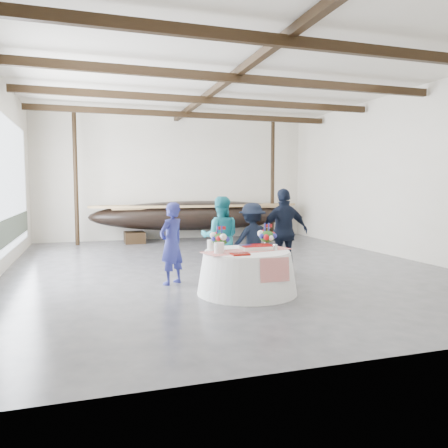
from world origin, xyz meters
name	(u,v)px	position (x,y,z in m)	size (l,w,h in m)	color
floor	(224,266)	(0.00, 0.00, 0.00)	(10.00, 12.00, 0.01)	#3D3D42
wall_back	(176,178)	(0.00, 6.00, 2.25)	(10.00, 0.02, 4.50)	silver
wall_front	(389,159)	(0.00, -6.00, 2.25)	(10.00, 0.02, 4.50)	silver
wall_right	(398,175)	(5.00, 0.00, 2.25)	(0.02, 12.00, 4.50)	silver
ceiling	(224,77)	(0.00, 0.00, 4.50)	(10.00, 12.00, 0.01)	white
pavilion_structure	(214,105)	(0.00, 0.86, 4.00)	(9.80, 11.76, 4.50)	black
open_bay	(5,192)	(-4.95, 1.00, 1.83)	(0.03, 7.00, 3.20)	silver
longboat_display	(199,215)	(0.64, 5.10, 0.91)	(7.60, 1.52, 1.43)	black
banquet_table	(247,272)	(-0.41, -2.69, 0.39)	(1.82, 1.82, 0.78)	white
tabletop_items	(243,241)	(-0.41, -2.50, 0.93)	(1.76, 1.03, 0.40)	red
guest_woman_blue	(172,243)	(-1.58, -1.54, 0.82)	(0.60, 0.39, 1.63)	navy
guest_woman_teal	(220,237)	(-0.47, -1.21, 0.87)	(0.84, 0.66, 1.73)	teal
guest_man_left	(252,240)	(0.20, -1.37, 0.80)	(1.03, 0.59, 1.60)	black
guest_man_right	(284,232)	(0.94, -1.39, 0.95)	(1.11, 0.46, 1.90)	black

